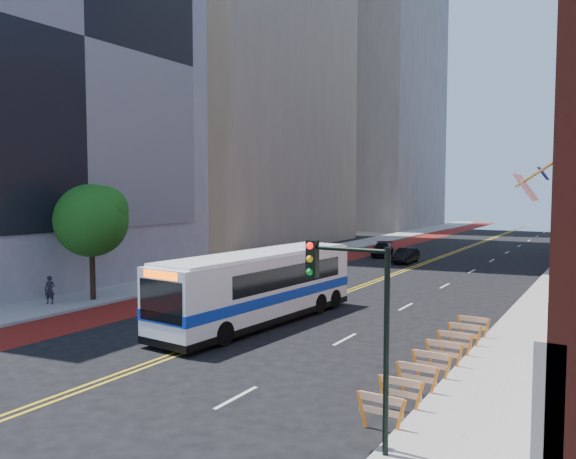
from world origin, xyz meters
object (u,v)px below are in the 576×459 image
at_px(transit_bus, 261,286).
at_px(pedestrian, 50,290).
at_px(traffic_signal, 352,304).
at_px(street_tree, 92,218).
at_px(car_c, 382,249).
at_px(car_a, 300,266).
at_px(car_b, 406,255).

xyz_separation_m(transit_bus, pedestrian, (-12.25, -2.86, -0.88)).
distance_m(traffic_signal, transit_bus, 14.09).
height_order(street_tree, pedestrian, street_tree).
xyz_separation_m(street_tree, car_c, (6.06, 30.06, -4.24)).
bearing_deg(traffic_signal, transit_bus, 132.75).
xyz_separation_m(street_tree, car_a, (5.37, 14.88, -4.19)).
distance_m(traffic_signal, car_b, 37.60).
bearing_deg(transit_bus, street_tree, -172.18).
distance_m(transit_bus, car_b, 25.67).
bearing_deg(pedestrian, transit_bus, -14.91).
relative_size(street_tree, pedestrian, 4.25).
xyz_separation_m(car_b, pedestrian, (-10.81, -28.46, 0.28)).
bearing_deg(car_b, street_tree, -111.76).
height_order(transit_bus, pedestrian, transit_bus).
bearing_deg(car_a, transit_bus, -89.72).
xyz_separation_m(car_a, car_b, (4.37, 11.42, -0.06)).
bearing_deg(street_tree, car_c, 78.61).
bearing_deg(car_a, car_b, 47.05).
relative_size(car_a, car_b, 1.05).
height_order(traffic_signal, pedestrian, traffic_signal).
relative_size(transit_bus, car_a, 3.03).
distance_m(car_a, car_c, 15.20).
height_order(traffic_signal, transit_bus, traffic_signal).
bearing_deg(transit_bus, pedestrian, -162.61).
xyz_separation_m(street_tree, transit_bus, (11.18, 0.70, -3.09)).
distance_m(car_a, car_b, 12.23).
height_order(street_tree, traffic_signal, street_tree).
relative_size(car_c, pedestrian, 2.94).
xyz_separation_m(traffic_signal, transit_bus, (-9.48, 10.25, -1.90)).
distance_m(street_tree, transit_bus, 11.62).
bearing_deg(car_b, car_c, 133.00).
relative_size(transit_bus, car_c, 2.77).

